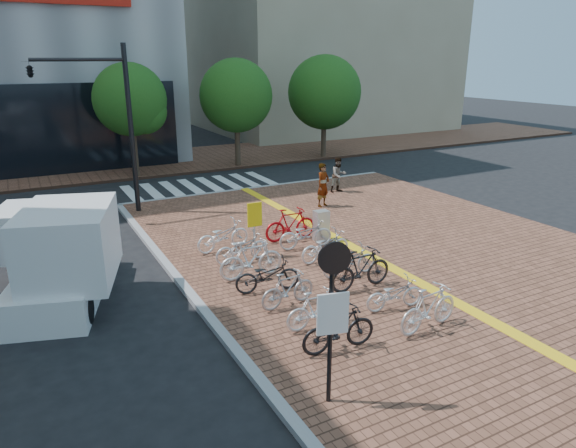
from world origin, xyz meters
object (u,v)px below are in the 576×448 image
bike_13 (290,224)px  bike_11 (325,246)px  bike_6 (223,236)px  pedestrian_b (339,175)px  bike_3 (267,275)px  yellow_sign (254,219)px  bike_4 (251,259)px  pedestrian_a (323,185)px  bike_8 (394,294)px  bike_0 (339,329)px  utility_box (321,226)px  bike_5 (242,248)px  bike_2 (288,289)px  bike_7 (429,308)px  bike_12 (306,234)px  box_truck (58,255)px  bike_9 (361,269)px  notice_sign (332,305)px  bike_1 (316,309)px  bike_10 (349,261)px  traffic_light_pole (87,100)px

bike_13 → bike_11: bearing=-176.8°
bike_6 → pedestrian_b: 9.05m
bike_3 → yellow_sign: bearing=-6.0°
bike_4 → bike_11: bike_4 is taller
pedestrian_a → bike_13: bearing=-156.3°
bike_8 → bike_4: bearing=42.7°
bike_0 → utility_box: size_ratio=1.63×
bike_5 → bike_8: bike_5 is taller
bike_2 → bike_7: bike_7 is taller
bike_12 → box_truck: bearing=96.8°
bike_6 → bike_13: bike_13 is taller
bike_9 → utility_box: size_ratio=1.80×
bike_9 → notice_sign: size_ratio=0.61×
bike_5 → notice_sign: 7.45m
bike_1 → bike_10: (2.45, 2.16, -0.02)m
utility_box → pedestrian_a: bearing=57.3°
bike_5 → box_truck: 5.27m
bike_0 → bike_11: bearing=-23.8°
bike_10 → bike_11: 1.35m
bike_5 → box_truck: size_ratio=0.35×
bike_4 → pedestrian_b: pedestrian_b is taller
bike_7 → notice_sign: 3.98m
bike_12 → pedestrian_b: (5.20, 5.86, 0.34)m
bike_11 → bike_9: bearing=168.3°
bike_1 → yellow_sign: (0.65, 4.88, 0.77)m
box_truck → pedestrian_a: bearing=20.2°
bike_4 → bike_13: (2.57, 2.35, -0.00)m
yellow_sign → bike_9: bearing=-66.6°
bike_13 → yellow_sign: (-1.75, -0.83, 0.67)m
bike_1 → bike_6: bearing=0.7°
bike_4 → bike_6: bike_4 is taller
pedestrian_a → box_truck: box_truck is taller
bike_3 → bike_6: size_ratio=0.94×
bike_6 → box_truck: box_truck is taller
bike_3 → bike_1: bearing=-165.0°
bike_10 → bike_11: bike_11 is taller
bike_3 → box_truck: box_truck is taller
box_truck → bike_11: bearing=-10.1°
bike_13 → utility_box: bearing=-118.9°
pedestrian_b → bike_11: bearing=-126.3°
bike_3 → bike_9: bike_9 is taller
bike_3 → bike_8: (2.39, -2.47, -0.06)m
bike_8 → traffic_light_pole: (-5.31, 12.07, 4.20)m
bike_10 → pedestrian_b: (5.22, 8.46, 0.37)m
bike_11 → utility_box: (0.87, 1.66, 0.06)m
bike_1 → pedestrian_a: size_ratio=0.85×
bike_5 → box_truck: (-5.23, 0.22, 0.66)m
bike_11 → pedestrian_b: size_ratio=1.10×
bike_13 → utility_box: size_ratio=1.78×
bike_6 → bike_10: (2.51, -3.74, -0.04)m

